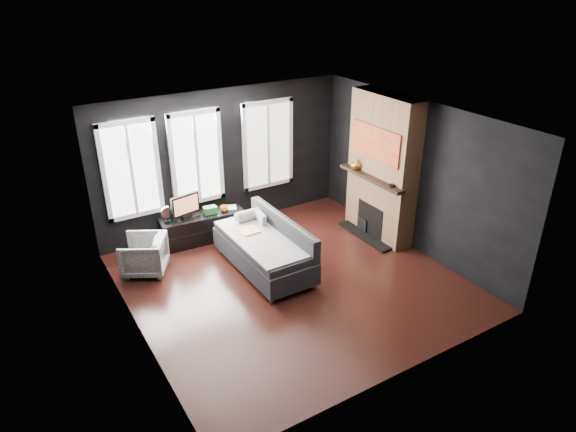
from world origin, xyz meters
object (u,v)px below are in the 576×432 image
mug (224,208)px  media_console (202,227)px  book (227,203)px  monitor (185,205)px  mantel_vase (356,164)px  armchair (144,253)px  sofa (263,246)px

mug → media_console: bearing=167.7°
book → media_console: bearing=179.8°
media_console → mug: 0.55m
monitor → mug: monitor is taller
mantel_vase → armchair: bearing=172.7°
armchair → mug: armchair is taller
monitor → armchair: bearing=-162.5°
sofa → monitor: 1.74m
monitor → mug: size_ratio=4.16×
armchair → mantel_vase: (4.00, -0.51, 0.98)m
media_console → mantel_vase: size_ratio=7.25×
armchair → monitor: 1.22m
armchair → mantel_vase: 4.15m
media_console → monitor: size_ratio=2.71×
armchair → mantel_vase: size_ratio=3.30×
sofa → media_console: bearing=107.4°
monitor → book: 0.83m
monitor → mantel_vase: (3.01, -1.07, 0.54)m
sofa → media_console: size_ratio=1.33×
armchair → book: (1.80, 0.54, 0.29)m
sofa → book: size_ratio=9.34×
sofa → book: 1.51m
armchair → sofa: bearing=90.7°
media_console → mug: (0.42, -0.09, 0.34)m
monitor → mantel_vase: bearing=-31.7°
mug → book: 0.15m
armchair → book: bearing=136.0°
mantel_vase → media_console: bearing=159.0°
sofa → media_console: (-0.48, 1.50, -0.18)m
media_console → mantel_vase: bearing=-17.5°
armchair → media_console: size_ratio=0.45×
armchair → mantel_vase: mantel_vase is taller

